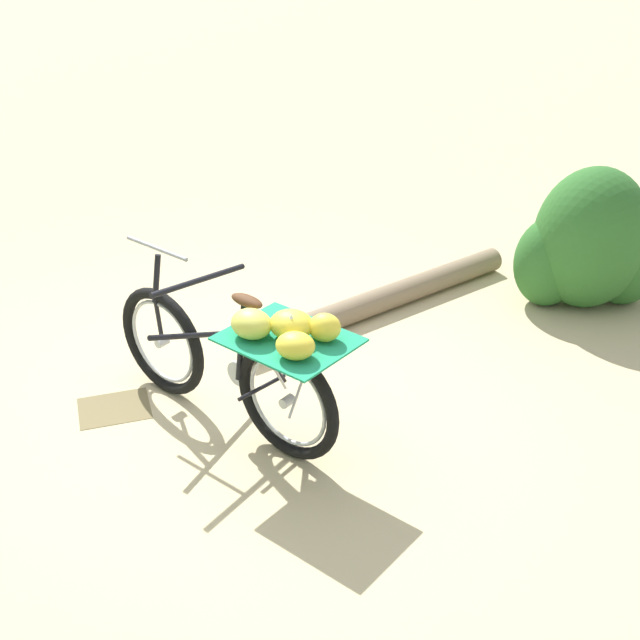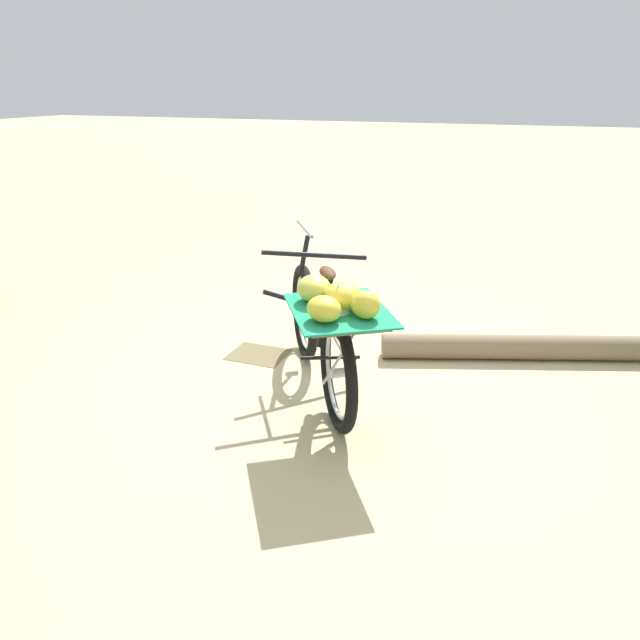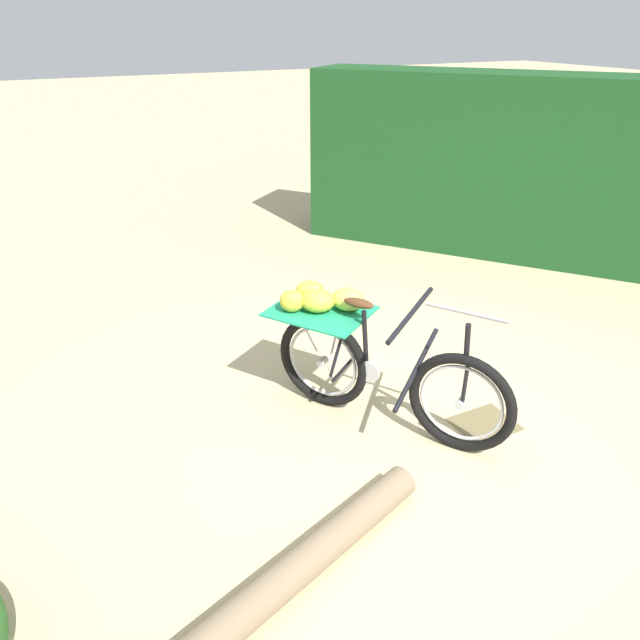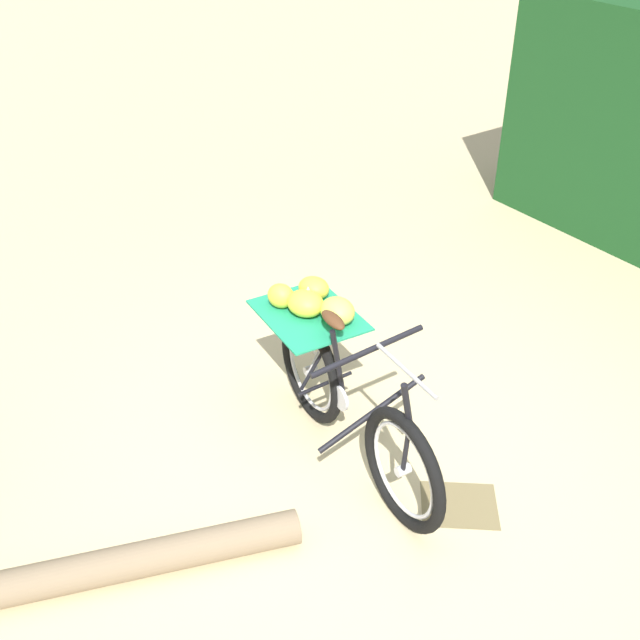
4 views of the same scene
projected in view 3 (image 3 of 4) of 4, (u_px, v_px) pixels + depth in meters
name	position (u px, v px, depth m)	size (l,w,h in m)	color
ground_plane	(391.00, 427.00, 4.25)	(60.00, 60.00, 0.00)	#C6B284
foliage_hedge	(532.00, 169.00, 6.91)	(5.34, 0.90, 2.08)	#19471E
bicycle	(368.00, 357.00, 4.12)	(1.23, 1.65, 1.03)	black
fallen_log	(247.00, 610.00, 2.83)	(0.19, 0.19, 2.48)	#7F6B51
leaf_litter_patch	(484.00, 424.00, 4.27)	(0.44, 0.36, 0.01)	olive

